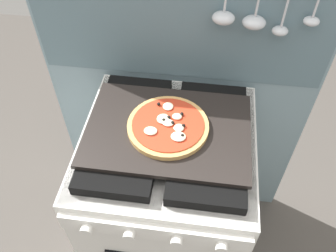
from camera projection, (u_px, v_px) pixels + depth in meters
ground_plane at (168, 244)px, 1.85m from camera, size 4.00×4.00×0.00m
kitchen_backsplash at (180, 89)px, 1.48m from camera, size 1.10×0.09×1.55m
stove at (168, 200)px, 1.51m from camera, size 0.60×0.64×0.90m
baking_tray at (168, 130)px, 1.17m from camera, size 0.54×0.38×0.02m
pizza_left at (168, 126)px, 1.16m from camera, size 0.27×0.27×0.03m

